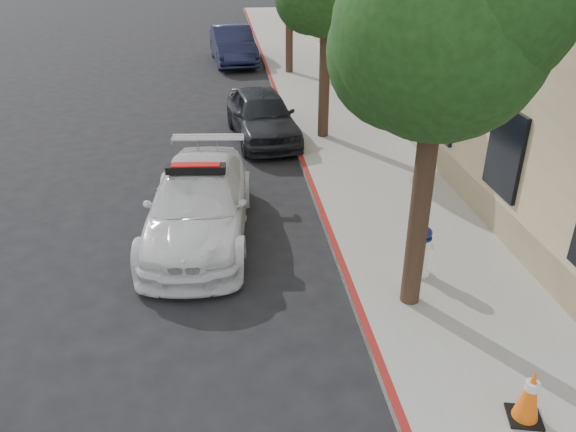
# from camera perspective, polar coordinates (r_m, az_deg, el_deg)

# --- Properties ---
(ground) EXTENTS (120.00, 120.00, 0.00)m
(ground) POSITION_cam_1_polar(r_m,az_deg,el_deg) (10.55, -6.46, -3.87)
(ground) COLOR black
(ground) RESTS_ON ground
(sidewalk) EXTENTS (3.20, 50.00, 0.15)m
(sidewalk) POSITION_cam_1_polar(r_m,az_deg,el_deg) (20.09, 3.54, 11.75)
(sidewalk) COLOR gray
(sidewalk) RESTS_ON ground
(curb_strip) EXTENTS (0.12, 50.00, 0.15)m
(curb_strip) POSITION_cam_1_polar(r_m,az_deg,el_deg) (19.88, -0.92, 11.63)
(curb_strip) COLOR maroon
(curb_strip) RESTS_ON ground
(tree_near) EXTENTS (2.92, 2.82, 5.62)m
(tree_near) POSITION_cam_1_polar(r_m,az_deg,el_deg) (7.66, 15.59, 17.70)
(tree_near) COLOR black
(tree_near) RESTS_ON sidewalk
(police_car) EXTENTS (2.31, 4.83, 1.51)m
(police_car) POSITION_cam_1_polar(r_m,az_deg,el_deg) (10.94, -9.05, 1.21)
(police_car) COLOR white
(police_car) RESTS_ON ground
(parked_car_mid) EXTENTS (2.15, 4.29, 1.40)m
(parked_car_mid) POSITION_cam_1_polar(r_m,az_deg,el_deg) (16.15, -2.67, 10.21)
(parked_car_mid) COLOR black
(parked_car_mid) RESTS_ON ground
(parked_car_far) EXTENTS (2.11, 4.90, 1.57)m
(parked_car_far) POSITION_cam_1_polar(r_m,az_deg,el_deg) (26.18, -5.65, 16.91)
(parked_car_far) COLOR #161937
(parked_car_far) RESTS_ON ground
(fire_hydrant) EXTENTS (0.38, 0.35, 0.90)m
(fire_hydrant) POSITION_cam_1_polar(r_m,az_deg,el_deg) (9.68, 13.41, -3.52)
(fire_hydrant) COLOR white
(fire_hydrant) RESTS_ON sidewalk
(traffic_cone) EXTENTS (0.47, 0.47, 0.75)m
(traffic_cone) POSITION_cam_1_polar(r_m,az_deg,el_deg) (7.50, 23.36, -16.35)
(traffic_cone) COLOR black
(traffic_cone) RESTS_ON sidewalk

